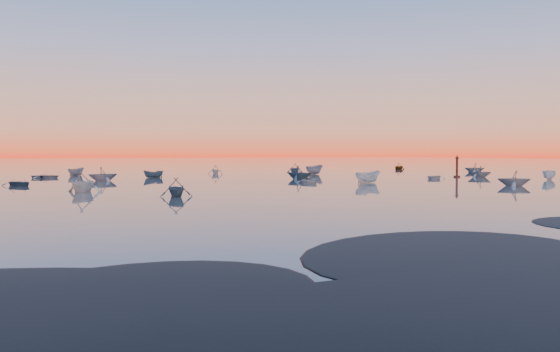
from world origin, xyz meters
TOP-DOWN VIEW (x-y plane):
  - ground at (0.00, 100.00)m, footprint 600.00×600.00m
  - moored_fleet at (0.00, 53.00)m, footprint 124.00×58.00m
  - boat_near_center at (17.77, 37.49)m, footprint 2.92×4.51m
  - boat_near_right at (41.83, 43.45)m, footprint 3.93×2.96m
  - channel_marker at (39.10, 45.15)m, footprint 0.94×0.94m

SIDE VIEW (x-z plane):
  - ground at x=0.00m, z-range 0.00..0.00m
  - moored_fleet at x=0.00m, z-range -0.60..0.60m
  - boat_near_center at x=17.77m, z-range -0.72..0.72m
  - boat_near_right at x=41.83m, z-range -0.63..0.63m
  - channel_marker at x=39.10m, z-range -0.35..2.98m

